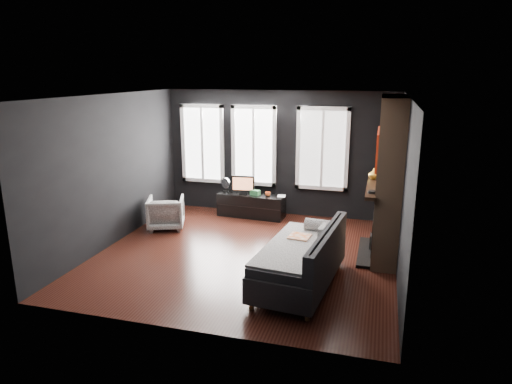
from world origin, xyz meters
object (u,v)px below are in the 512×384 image
(media_console, at_px, (251,205))
(mantel_vase, at_px, (374,174))
(armchair, at_px, (166,211))
(mug, at_px, (268,193))
(monitor, at_px, (243,184))
(sofa, at_px, (300,256))
(book, at_px, (278,191))

(media_console, relative_size, mantel_vase, 7.29)
(armchair, height_order, mug, armchair)
(monitor, bearing_deg, sofa, -63.82)
(sofa, distance_m, monitor, 3.49)
(armchair, bearing_deg, book, -170.43)
(media_console, xyz_separation_m, monitor, (-0.18, -0.01, 0.48))
(armchair, bearing_deg, mantel_vase, 161.52)
(media_console, bearing_deg, monitor, -172.41)
(mug, distance_m, book, 0.22)
(monitor, relative_size, mantel_vase, 2.57)
(armchair, relative_size, mantel_vase, 3.56)
(monitor, xyz_separation_m, mantel_vase, (2.74, -1.04, 0.60))
(mug, xyz_separation_m, book, (0.21, 0.03, 0.06))
(mantel_vase, bearing_deg, book, 152.29)
(armchair, bearing_deg, mug, -168.34)
(armchair, xyz_separation_m, mantel_vase, (4.00, 0.15, 0.97))
(armchair, height_order, book, book)
(armchair, height_order, media_console, armchair)
(media_console, height_order, monitor, monitor)
(media_console, relative_size, mug, 12.55)
(media_console, bearing_deg, mug, -2.77)
(monitor, bearing_deg, mug, -8.37)
(sofa, relative_size, book, 9.20)
(book, distance_m, mantel_vase, 2.33)
(monitor, bearing_deg, mantel_vase, -25.51)
(media_console, distance_m, monitor, 0.51)
(monitor, bearing_deg, media_console, -1.37)
(sofa, bearing_deg, armchair, 155.86)
(sofa, height_order, mug, sofa)
(media_console, bearing_deg, armchair, -136.07)
(mug, bearing_deg, armchair, -147.71)
(monitor, distance_m, mantel_vase, 2.99)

